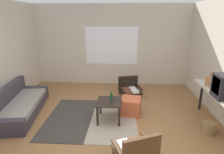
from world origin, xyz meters
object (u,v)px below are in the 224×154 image
(couch, at_px, (20,106))
(console_shelf, at_px, (219,97))
(coffee_table, at_px, (109,105))
(armchair_by_window, at_px, (129,88))
(ottoman_orange, at_px, (131,106))
(glass_bottle, at_px, (111,97))
(wicker_basket, at_px, (209,127))
(armchair_striped_foreground, at_px, (136,150))
(clay_vase, at_px, (211,81))

(couch, height_order, console_shelf, console_shelf)
(couch, bearing_deg, coffee_table, -4.67)
(armchair_by_window, relative_size, ottoman_orange, 1.55)
(glass_bottle, xyz_separation_m, wicker_basket, (2.01, -0.40, -0.45))
(armchair_striped_foreground, relative_size, console_shelf, 0.43)
(couch, bearing_deg, glass_bottle, -4.47)
(couch, distance_m, ottoman_orange, 2.70)
(ottoman_orange, height_order, wicker_basket, ottoman_orange)
(armchair_by_window, bearing_deg, couch, -154.17)
(coffee_table, distance_m, console_shelf, 2.31)
(coffee_table, distance_m, glass_bottle, 0.20)
(armchair_by_window, distance_m, console_shelf, 2.48)
(armchair_striped_foreground, bearing_deg, ottoman_orange, 90.94)
(ottoman_orange, xyz_separation_m, console_shelf, (1.78, -0.51, 0.50))
(coffee_table, xyz_separation_m, wicker_basket, (2.06, -0.39, -0.26))
(wicker_basket, bearing_deg, couch, 172.36)
(coffee_table, height_order, console_shelf, console_shelf)
(clay_vase, bearing_deg, couch, -178.68)
(armchair_striped_foreground, distance_m, console_shelf, 2.16)
(couch, xyz_separation_m, wicker_basket, (4.26, -0.57, -0.09))
(console_shelf, xyz_separation_m, clay_vase, (-0.00, 0.46, 0.20))
(console_shelf, distance_m, clay_vase, 0.50)
(armchair_striped_foreground, height_order, ottoman_orange, armchair_striped_foreground)
(armchair_by_window, xyz_separation_m, wicker_basket, (1.56, -1.88, -0.12))
(glass_bottle, height_order, wicker_basket, glass_bottle)
(couch, distance_m, wicker_basket, 4.30)
(console_shelf, height_order, clay_vase, clay_vase)
(console_shelf, relative_size, glass_bottle, 7.35)
(clay_vase, distance_m, wicker_basket, 1.06)
(wicker_basket, bearing_deg, glass_bottle, 168.86)
(console_shelf, height_order, wicker_basket, console_shelf)
(couch, height_order, clay_vase, clay_vase)
(armchair_by_window, distance_m, glass_bottle, 1.59)
(armchair_by_window, relative_size, glass_bottle, 2.93)
(couch, relative_size, armchair_by_window, 3.00)
(clay_vase, bearing_deg, armchair_striped_foreground, -136.46)
(couch, xyz_separation_m, armchair_striped_foreground, (2.73, -1.56, 0.07))
(coffee_table, distance_m, armchair_striped_foreground, 1.48)
(wicker_basket, bearing_deg, ottoman_orange, 155.20)
(coffee_table, bearing_deg, couch, 175.33)
(armchair_striped_foreground, relative_size, clay_vase, 2.37)
(ottoman_orange, relative_size, console_shelf, 0.26)
(couch, xyz_separation_m, console_shelf, (4.48, -0.36, 0.50))
(console_shelf, bearing_deg, coffee_table, 175.47)
(armchair_striped_foreground, xyz_separation_m, wicker_basket, (1.53, 0.99, -0.16))
(clay_vase, relative_size, glass_bottle, 1.32)
(armchair_striped_foreground, xyz_separation_m, glass_bottle, (-0.48, 1.38, 0.29))
(wicker_basket, bearing_deg, clay_vase, 72.17)
(armchair_by_window, xyz_separation_m, clay_vase, (1.78, -1.20, 0.66))
(coffee_table, bearing_deg, armchair_striped_foreground, -69.22)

